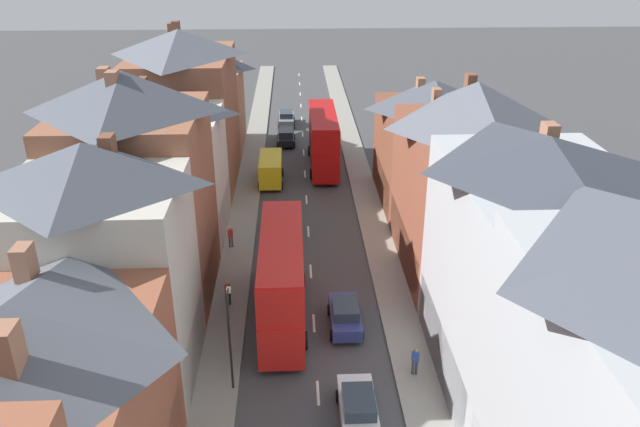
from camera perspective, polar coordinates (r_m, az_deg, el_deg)
The scene contains 17 objects.
pavement_left at distance 54.84m, azimuth -6.63°, elevation 2.08°, with size 2.20×104.00×0.14m, color gray.
pavement_right at distance 55.02m, azimuth 4.02°, elevation 2.27°, with size 2.20×104.00×0.14m, color gray.
centre_line_dashes at distance 52.89m, azimuth -1.25°, elevation 1.28°, with size 0.14×97.80×0.01m.
terrace_row_left at distance 37.33m, azimuth -16.58°, elevation 0.30°, with size 8.00×65.92×14.58m.
terrace_row_right at distance 31.74m, azimuth 18.47°, elevation -4.72°, with size 8.00×53.52×14.29m.
double_decker_bus_lead at distance 59.18m, azimuth 0.29°, elevation 6.83°, with size 2.74×10.80×5.30m.
double_decker_bus_mid_street at distance 36.17m, azimuth -3.50°, elevation -5.77°, with size 2.74×10.80×5.30m.
car_near_blue at distance 36.41m, azimuth 2.32°, elevation -9.22°, with size 1.90×4.08×1.66m.
car_near_silver at distance 72.86m, azimuth -3.09°, elevation 8.69°, with size 1.90×4.34×1.67m.
car_parked_left_a at distance 66.49m, azimuth -3.12°, elevation 7.04°, with size 1.90×4.43×1.59m.
car_parked_right_a at distance 46.24m, azimuth -3.28°, elevation -1.31°, with size 1.90×4.19×1.62m.
car_mid_black at distance 30.49m, azimuth 3.52°, elevation -17.31°, with size 1.90×4.25×1.59m.
delivery_van at distance 56.15m, azimuth -4.53°, elevation 4.13°, with size 2.20×5.20×2.41m.
pedestrian_mid_left at distance 33.11m, azimuth 8.70°, elevation -13.08°, with size 0.36×0.22×1.61m.
pedestrian_mid_right at distance 38.46m, azimuth -8.43°, elevation -7.09°, with size 0.36×0.22×1.61m.
pedestrian_far_left at distance 45.00m, azimuth -8.18°, elevation -2.02°, with size 0.36×0.22×1.61m.
street_lamp at distance 31.00m, azimuth -8.26°, elevation -10.93°, with size 0.20×1.12×5.50m.
Camera 1 is at (-0.97, -12.39, 21.33)m, focal length 35.00 mm.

